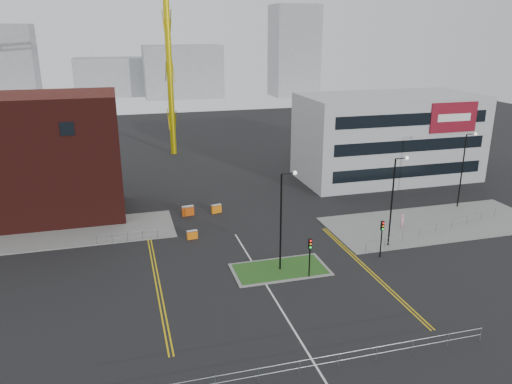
% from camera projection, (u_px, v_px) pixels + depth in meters
% --- Properties ---
extents(ground, '(200.00, 200.00, 0.00)m').
position_uv_depth(ground, '(288.00, 321.00, 37.05)').
color(ground, black).
rests_on(ground, ground).
extents(pavement_left, '(28.00, 8.00, 0.12)m').
position_uv_depth(pavement_left, '(38.00, 236.00, 52.06)').
color(pavement_left, slate).
rests_on(pavement_left, ground).
extents(pavement_right, '(24.00, 10.00, 0.12)m').
position_uv_depth(pavement_right, '(434.00, 223.00, 55.48)').
color(pavement_right, slate).
rests_on(pavement_right, ground).
extents(island_kerb, '(8.60, 4.60, 0.08)m').
position_uv_depth(island_kerb, '(280.00, 269.00, 44.88)').
color(island_kerb, slate).
rests_on(island_kerb, ground).
extents(grass_island, '(8.00, 4.00, 0.12)m').
position_uv_depth(grass_island, '(280.00, 269.00, 44.87)').
color(grass_island, '#26531B').
rests_on(grass_island, ground).
extents(brick_building, '(24.20, 10.07, 14.24)m').
position_uv_depth(brick_building, '(8.00, 161.00, 54.68)').
color(brick_building, '#411310').
rests_on(brick_building, ground).
extents(office_block, '(25.00, 12.20, 12.00)m').
position_uv_depth(office_block, '(388.00, 137.00, 71.11)').
color(office_block, '#ACAEB1').
rests_on(office_block, ground).
extents(tower_crane, '(49.65, 20.43, 35.55)m').
position_uv_depth(tower_crane, '(199.00, 4.00, 82.69)').
color(tower_crane, gold).
rests_on(tower_crane, ground).
extents(streetlamp_island, '(1.46, 0.36, 9.18)m').
position_uv_depth(streetlamp_island, '(283.00, 213.00, 43.26)').
color(streetlamp_island, black).
rests_on(streetlamp_island, ground).
extents(streetlamp_right_near, '(1.46, 0.36, 9.18)m').
position_uv_depth(streetlamp_right_near, '(394.00, 195.00, 48.16)').
color(streetlamp_right_near, black).
rests_on(streetlamp_right_near, ground).
extents(streetlamp_right_far, '(1.46, 0.36, 9.18)m').
position_uv_depth(streetlamp_right_far, '(464.00, 164.00, 59.06)').
color(streetlamp_right_far, black).
rests_on(streetlamp_right_far, ground).
extents(traffic_light_island, '(0.28, 0.33, 3.65)m').
position_uv_depth(traffic_light_island, '(310.00, 250.00, 42.75)').
color(traffic_light_island, black).
rests_on(traffic_light_island, ground).
extents(traffic_light_right, '(0.28, 0.33, 3.65)m').
position_uv_depth(traffic_light_right, '(382.00, 232.00, 46.63)').
color(traffic_light_right, black).
rests_on(traffic_light_right, ground).
extents(railing_front, '(24.05, 0.05, 1.10)m').
position_uv_depth(railing_front, '(320.00, 361.00, 31.32)').
color(railing_front, gray).
rests_on(railing_front, ground).
extents(railing_left, '(6.05, 0.05, 1.10)m').
position_uv_depth(railing_left, '(127.00, 235.00, 50.49)').
color(railing_left, gray).
rests_on(railing_left, ground).
extents(railing_right, '(19.05, 5.05, 1.10)m').
position_uv_depth(railing_right, '(436.00, 227.00, 52.58)').
color(railing_right, gray).
rests_on(railing_right, ground).
extents(centre_line, '(0.15, 30.00, 0.01)m').
position_uv_depth(centre_line, '(280.00, 307.00, 38.88)').
color(centre_line, silver).
rests_on(centre_line, ground).
extents(yellow_left_a, '(0.12, 24.00, 0.01)m').
position_uv_depth(yellow_left_a, '(154.00, 275.00, 43.91)').
color(yellow_left_a, gold).
rests_on(yellow_left_a, ground).
extents(yellow_left_b, '(0.12, 24.00, 0.01)m').
position_uv_depth(yellow_left_b, '(158.00, 275.00, 43.98)').
color(yellow_left_b, gold).
rests_on(yellow_left_b, ground).
extents(yellow_right_a, '(0.12, 20.00, 0.01)m').
position_uv_depth(yellow_right_a, '(366.00, 269.00, 44.97)').
color(yellow_right_a, gold).
rests_on(yellow_right_a, ground).
extents(yellow_right_b, '(0.12, 20.00, 0.01)m').
position_uv_depth(yellow_right_b, '(369.00, 269.00, 45.05)').
color(yellow_right_b, gold).
rests_on(yellow_right_b, ground).
extents(skyline_a, '(18.00, 12.00, 22.00)m').
position_uv_depth(skyline_a, '(0.00, 67.00, 133.26)').
color(skyline_a, gray).
rests_on(skyline_a, ground).
extents(skyline_b, '(24.00, 12.00, 16.00)m').
position_uv_depth(skyline_b, '(183.00, 72.00, 156.13)').
color(skyline_b, gray).
rests_on(skyline_b, ground).
extents(skyline_c, '(14.00, 12.00, 28.00)m').
position_uv_depth(skyline_c, '(294.00, 51.00, 158.64)').
color(skyline_c, gray).
rests_on(skyline_c, ground).
extents(skyline_d, '(30.00, 12.00, 12.00)m').
position_uv_depth(skyline_d, '(123.00, 77.00, 161.31)').
color(skyline_d, gray).
rests_on(skyline_d, ground).
extents(pedestrian, '(0.73, 0.70, 1.68)m').
position_uv_depth(pedestrian, '(402.00, 222.00, 53.88)').
color(pedestrian, pink).
rests_on(pedestrian, ground).
extents(barrier_left, '(1.12, 0.49, 0.92)m').
position_uv_depth(barrier_left, '(192.00, 234.00, 51.39)').
color(barrier_left, orange).
rests_on(barrier_left, ground).
extents(barrier_mid, '(1.42, 0.64, 1.16)m').
position_uv_depth(barrier_mid, '(188.00, 210.00, 57.81)').
color(barrier_mid, '#CB490B').
rests_on(barrier_mid, ground).
extents(barrier_right, '(1.26, 0.68, 1.01)m').
position_uv_depth(barrier_right, '(216.00, 208.00, 58.69)').
color(barrier_right, orange).
rests_on(barrier_right, ground).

